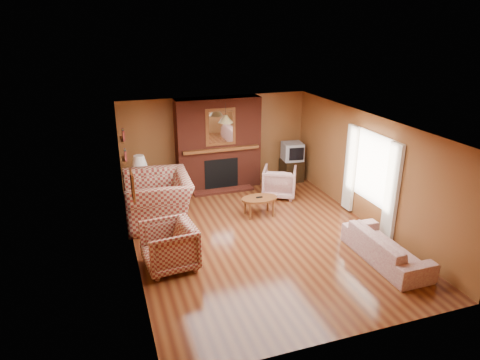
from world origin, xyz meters
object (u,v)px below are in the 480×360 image
object	(u,v)px
floral_armchair	(279,182)
plaid_loveseat	(158,199)
side_table	(142,192)
crt_tv	(292,151)
table_lamp	(140,166)
plaid_armchair	(169,246)
fireplace	(218,144)
floral_sofa	(386,247)
coffee_table	(259,200)
tv_stand	(291,170)

from	to	relation	value
floral_armchair	plaid_loveseat	bearing A→B (deg)	36.74
side_table	crt_tv	distance (m)	4.20
table_lamp	plaid_loveseat	bearing A→B (deg)	-76.58
table_lamp	side_table	bearing A→B (deg)	-90.00
plaid_armchair	floral_armchair	distance (m)	4.07
fireplace	floral_sofa	size ratio (longest dim) A/B	1.26
coffee_table	crt_tv	size ratio (longest dim) A/B	1.43
floral_armchair	crt_tv	bearing A→B (deg)	-102.01
floral_armchair	fireplace	bearing A→B (deg)	-12.71
fireplace	floral_armchair	bearing A→B (deg)	-40.77
plaid_armchair	tv_stand	bearing A→B (deg)	124.83
floral_armchair	tv_stand	bearing A→B (deg)	-101.84
plaid_loveseat	table_lamp	world-z (taller)	table_lamp
floral_sofa	crt_tv	world-z (taller)	crt_tv
crt_tv	tv_stand	bearing A→B (deg)	90.00
plaid_loveseat	floral_sofa	world-z (taller)	plaid_loveseat
floral_armchair	coffee_table	size ratio (longest dim) A/B	0.98
side_table	tv_stand	world-z (taller)	side_table
floral_sofa	floral_armchair	xyz separation A→B (m)	(-0.62, 3.53, 0.10)
floral_armchair	tv_stand	size ratio (longest dim) A/B	1.36
floral_armchair	crt_tv	xyz separation A→B (m)	(0.77, 0.91, 0.47)
plaid_loveseat	tv_stand	distance (m)	4.15
floral_sofa	side_table	xyz separation A→B (m)	(-4.00, 4.10, 0.04)
plaid_loveseat	fireplace	bearing A→B (deg)	133.26
plaid_armchair	coffee_table	distance (m)	2.79
floral_sofa	tv_stand	xyz separation A→B (m)	(0.15, 4.45, 0.02)
plaid_loveseat	tv_stand	world-z (taller)	plaid_loveseat
fireplace	crt_tv	distance (m)	2.09
table_lamp	crt_tv	bearing A→B (deg)	4.74
crt_tv	plaid_armchair	bearing A→B (deg)	-139.75
plaid_armchair	table_lamp	xyz separation A→B (m)	(-0.15, 3.04, 0.55)
floral_sofa	table_lamp	size ratio (longest dim) A/B	3.12
plaid_loveseat	floral_armchair	bearing A→B (deg)	101.40
coffee_table	side_table	distance (m)	2.90
tv_stand	fireplace	bearing A→B (deg)	173.43
side_table	crt_tv	bearing A→B (deg)	4.74
plaid_armchair	tv_stand	distance (m)	5.25
plaid_loveseat	floral_sofa	xyz separation A→B (m)	(3.75, -3.06, -0.25)
plaid_loveseat	tv_stand	size ratio (longest dim) A/B	2.67
floral_armchair	crt_tv	size ratio (longest dim) A/B	1.41
fireplace	floral_armchair	distance (m)	1.87
table_lamp	crt_tv	size ratio (longest dim) A/B	1.04
plaid_armchair	table_lamp	distance (m)	3.10
floral_sofa	crt_tv	size ratio (longest dim) A/B	3.26
floral_armchair	tv_stand	world-z (taller)	floral_armchair
plaid_loveseat	coffee_table	xyz separation A→B (m)	(2.23, -0.45, -0.14)
coffee_table	side_table	size ratio (longest dim) A/B	1.33
plaid_loveseat	side_table	world-z (taller)	plaid_loveseat
floral_sofa	tv_stand	size ratio (longest dim) A/B	3.15
coffee_table	fireplace	bearing A→B (deg)	100.51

